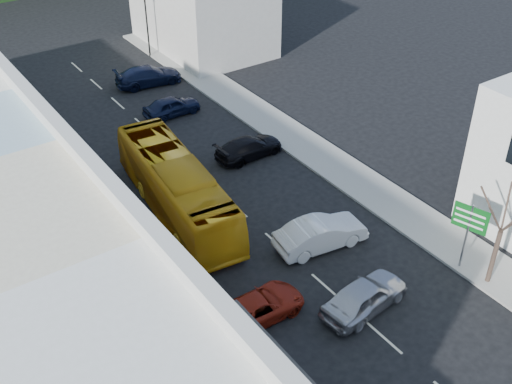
% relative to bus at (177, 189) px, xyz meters
% --- Properties ---
extents(ground, '(120.00, 120.00, 0.00)m').
position_rel_bus_xyz_m(ground, '(2.87, -9.52, -1.55)').
color(ground, black).
rests_on(ground, ground).
extents(sidewalk_left, '(3.00, 52.00, 0.15)m').
position_rel_bus_xyz_m(sidewalk_left, '(-4.63, 0.48, -1.48)').
color(sidewalk_left, gray).
rests_on(sidewalk_left, ground).
extents(sidewalk_right, '(3.00, 52.00, 0.15)m').
position_rel_bus_xyz_m(sidewalk_right, '(10.37, 0.48, -1.48)').
color(sidewalk_right, gray).
rests_on(sidewalk_right, ground).
extents(shopfront_row, '(8.25, 30.00, 8.00)m').
position_rel_bus_xyz_m(shopfront_row, '(-9.62, -4.52, 2.45)').
color(shopfront_row, silver).
rests_on(shopfront_row, ground).
extents(distant_block_right, '(8.00, 12.00, 7.00)m').
position_rel_bus_xyz_m(distant_block_right, '(13.87, 20.48, 1.95)').
color(distant_block_right, '#B7B2A8').
rests_on(distant_block_right, ground).
extents(bus, '(3.76, 11.80, 3.10)m').
position_rel_bus_xyz_m(bus, '(0.00, 0.00, 0.00)').
color(bus, gold).
rests_on(bus, ground).
extents(car_silver, '(4.58, 2.31, 1.40)m').
position_rel_bus_xyz_m(car_silver, '(3.34, -11.62, -0.85)').
color(car_silver, '#B5B4BA').
rests_on(car_silver, ground).
extents(car_white, '(4.60, 2.37, 1.40)m').
position_rel_bus_xyz_m(car_white, '(4.61, -6.92, -0.85)').
color(car_white, silver).
rests_on(car_white, ground).
extents(car_red, '(4.62, 1.95, 1.40)m').
position_rel_bus_xyz_m(car_red, '(-0.94, -9.27, -0.85)').
color(car_red, maroon).
rests_on(car_red, ground).
extents(car_black_near, '(4.55, 1.95, 1.40)m').
position_rel_bus_xyz_m(car_black_near, '(6.64, 2.71, -0.85)').
color(car_black_near, black).
rests_on(car_black_near, ground).
extents(car_navy_mid, '(4.40, 1.81, 1.40)m').
position_rel_bus_xyz_m(car_navy_mid, '(5.31, 10.53, -0.85)').
color(car_navy_mid, black).
rests_on(car_navy_mid, ground).
extents(car_navy_far, '(4.71, 2.43, 1.40)m').
position_rel_bus_xyz_m(car_navy_far, '(6.28, 16.08, -0.85)').
color(car_navy_far, black).
rests_on(car_navy_far, ground).
extents(pedestrian_left, '(0.46, 0.64, 1.70)m').
position_rel_bus_xyz_m(pedestrian_left, '(-5.06, -9.38, -0.55)').
color(pedestrian_left, black).
rests_on(pedestrian_left, sidewalk_left).
extents(direction_sign, '(1.22, 1.86, 3.88)m').
position_rel_bus_xyz_m(direction_sign, '(9.27, -12.24, 0.39)').
color(direction_sign, '#0B5117').
rests_on(direction_sign, ground).
extents(street_tree, '(3.21, 3.21, 6.36)m').
position_rel_bus_xyz_m(street_tree, '(9.52, -13.76, 1.63)').
color(street_tree, '#32261F').
rests_on(street_tree, ground).
extents(traffic_signal, '(1.35, 1.51, 5.55)m').
position_rel_bus_xyz_m(traffic_signal, '(8.88, 21.03, 1.23)').
color(traffic_signal, black).
rests_on(traffic_signal, ground).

